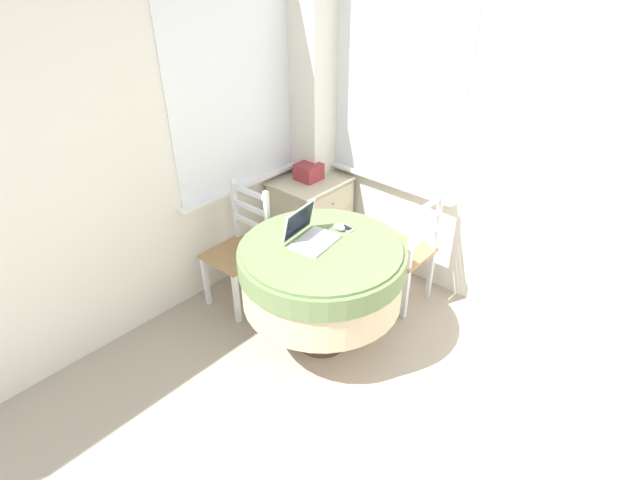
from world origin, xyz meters
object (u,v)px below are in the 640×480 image
Objects in this scene: corner_cabinet at (311,218)px; cell_phone at (346,228)px; dining_chair_near_right_window at (406,252)px; round_dining_table at (322,270)px; computer_mouse at (339,227)px; storage_box at (309,172)px; dining_chair_near_back_window at (241,250)px; laptop at (309,234)px.

cell_phone is at bearing -123.22° from corner_cabinet.
dining_chair_near_right_window reaches higher than corner_cabinet.
round_dining_table is 0.31m from computer_mouse.
cell_phone is 0.97m from storage_box.
dining_chair_near_back_window is (-0.27, 0.71, -0.36)m from computer_mouse.
laptop reaches higher than dining_chair_near_back_window.
cell_phone is at bearing 159.63° from dining_chair_near_right_window.
storage_box is (0.79, 0.84, 0.18)m from round_dining_table.
laptop is 0.36× the size of dining_chair_near_right_window.
dining_chair_near_right_window is 1.31× the size of corner_cabinet.
laptop is 0.76m from dining_chair_near_back_window.
laptop is 1.80× the size of storage_box.
cell_phone is 0.87m from dining_chair_near_back_window.
dining_chair_near_back_window is at bearing 93.51° from laptop.
computer_mouse is at bearing 147.00° from cell_phone.
laptop is 1.16m from corner_cabinet.
dining_chair_near_back_window is at bearing -176.40° from corner_cabinet.
dining_chair_near_back_window is 1.00× the size of dining_chair_near_right_window.
cell_phone is (0.27, -0.08, -0.04)m from laptop.
computer_mouse is 0.12× the size of corner_cabinet.
dining_chair_near_back_window is 1.31× the size of corner_cabinet.
laptop is (-0.00, 0.10, 0.23)m from round_dining_table.
storage_box is at bearing 5.50° from dining_chair_near_back_window.
dining_chair_near_back_window is 0.84m from corner_cabinet.
corner_cabinet is (0.56, 0.77, -0.45)m from computer_mouse.
storage_box is at bearing 46.84° from round_dining_table.
laptop is 3.07× the size of cell_phone.
dining_chair_near_right_window is 0.98m from corner_cabinet.
computer_mouse is at bearing 158.58° from dining_chair_near_right_window.
corner_cabinet is (0.79, 0.82, -0.25)m from round_dining_table.
laptop is 3.83× the size of computer_mouse.
storage_box reaches higher than cell_phone.
round_dining_table is 9.78× the size of cell_phone.
computer_mouse is 0.67m from dining_chair_near_right_window.
dining_chair_near_back_window is 1.22m from dining_chair_near_right_window.
storage_box is at bearing 88.13° from dining_chair_near_right_window.
corner_cabinet is at bearing 88.39° from dining_chair_near_right_window.
laptop is at bearing 166.64° from computer_mouse.
laptop is at bearing -137.90° from corner_cabinet.
laptop is at bearing 160.93° from dining_chair_near_right_window.
storage_box reaches higher than computer_mouse.
cell_phone is at bearing -122.57° from storage_box.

